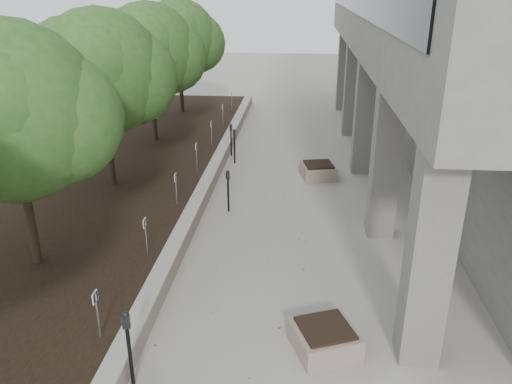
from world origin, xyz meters
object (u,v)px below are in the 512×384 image
at_px(parking_meter_3, 228,191).
at_px(parking_meter_5, 231,140).
at_px(planter_back, 318,171).
at_px(crabapple_tree_2, 17,149).
at_px(crabapple_tree_4, 150,73).
at_px(parking_meter_4, 235,146).
at_px(crabapple_tree_3, 104,100).
at_px(crabapple_tree_5, 179,56).
at_px(parking_meter_2, 129,349).
at_px(planter_front, 325,338).

height_order(parking_meter_3, parking_meter_5, parking_meter_3).
relative_size(parking_meter_5, planter_back, 1.16).
distance_m(crabapple_tree_2, crabapple_tree_4, 10.00).
distance_m(parking_meter_4, parking_meter_5, 0.92).
height_order(crabapple_tree_3, crabapple_tree_5, same).
xyz_separation_m(parking_meter_4, planter_back, (3.14, -1.30, -0.41)).
distance_m(crabapple_tree_4, planter_back, 7.76).
distance_m(parking_meter_2, parking_meter_4, 11.67).
relative_size(parking_meter_4, parking_meter_5, 1.03).
height_order(parking_meter_4, planter_back, parking_meter_4).
height_order(crabapple_tree_5, parking_meter_2, crabapple_tree_5).
relative_size(crabapple_tree_4, planter_back, 4.83).
xyz_separation_m(parking_meter_2, parking_meter_5, (0.00, 12.55, -0.09)).
bearing_deg(parking_meter_3, parking_meter_2, -87.57).
bearing_deg(crabapple_tree_5, parking_meter_4, -61.79).
distance_m(crabapple_tree_3, parking_meter_3, 4.69).
relative_size(crabapple_tree_5, planter_front, 4.95).
xyz_separation_m(crabapple_tree_2, planter_back, (6.64, 7.18, -2.86)).
bearing_deg(planter_back, crabapple_tree_2, -132.79).
relative_size(crabapple_tree_2, planter_back, 4.83).
relative_size(crabapple_tree_5, parking_meter_5, 4.17).
distance_m(crabapple_tree_5, planter_back, 10.65).
distance_m(crabapple_tree_4, parking_meter_5, 4.13).
bearing_deg(planter_back, planter_front, -90.65).
xyz_separation_m(crabapple_tree_5, parking_meter_2, (3.25, -18.20, -2.37)).
xyz_separation_m(crabapple_tree_5, parking_meter_4, (3.50, -6.53, -2.45)).
distance_m(parking_meter_3, planter_back, 4.19).
distance_m(crabapple_tree_2, parking_meter_5, 10.21).
xyz_separation_m(parking_meter_3, planter_front, (2.66, -6.05, -0.40)).
distance_m(crabapple_tree_4, parking_meter_2, 13.80).
distance_m(parking_meter_5, planter_back, 4.05).
bearing_deg(crabapple_tree_5, crabapple_tree_4, -90.00).
xyz_separation_m(crabapple_tree_4, crabapple_tree_5, (0.00, 5.00, 0.00)).
height_order(crabapple_tree_4, crabapple_tree_5, same).
relative_size(parking_meter_2, parking_meter_4, 1.11).
bearing_deg(parking_meter_2, crabapple_tree_5, 85.83).
bearing_deg(parking_meter_4, parking_meter_2, -95.53).
xyz_separation_m(crabapple_tree_4, planter_back, (6.64, -2.82, -2.86)).
xyz_separation_m(crabapple_tree_4, parking_meter_3, (3.88, -5.95, -2.47)).
xyz_separation_m(crabapple_tree_4, parking_meter_2, (3.25, -13.20, -2.37)).
bearing_deg(crabapple_tree_2, parking_meter_2, -44.52).
bearing_deg(parking_meter_3, crabapple_tree_4, 130.52).
relative_size(crabapple_tree_4, parking_meter_4, 4.04).
bearing_deg(crabapple_tree_3, parking_meter_4, 44.78).
relative_size(crabapple_tree_2, planter_front, 4.95).
height_order(crabapple_tree_3, parking_meter_4, crabapple_tree_3).
distance_m(crabapple_tree_5, parking_meter_2, 18.64).
bearing_deg(parking_meter_4, crabapple_tree_2, -116.74).
relative_size(crabapple_tree_3, parking_meter_3, 4.15).
xyz_separation_m(crabapple_tree_5, parking_meter_3, (3.88, -10.95, -2.47)).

